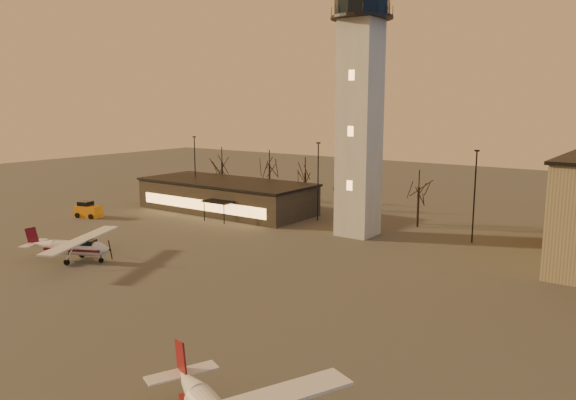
% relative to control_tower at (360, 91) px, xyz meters
% --- Properties ---
extents(ground, '(220.00, 220.00, 0.00)m').
position_rel_control_tower_xyz_m(ground, '(0.00, -30.00, -16.33)').
color(ground, '#403E3B').
rests_on(ground, ground).
extents(control_tower, '(6.80, 6.80, 32.60)m').
position_rel_control_tower_xyz_m(control_tower, '(0.00, 0.00, 0.00)').
color(control_tower, '#9B9893').
rests_on(control_tower, ground).
extents(terminal, '(25.40, 12.20, 4.30)m').
position_rel_control_tower_xyz_m(terminal, '(-21.99, 1.98, -14.17)').
color(terminal, black).
rests_on(terminal, ground).
extents(light_poles, '(58.50, 12.25, 10.14)m').
position_rel_control_tower_xyz_m(light_poles, '(0.50, 1.00, -10.92)').
color(light_poles, black).
rests_on(light_poles, ground).
extents(tree_row, '(37.20, 9.20, 8.80)m').
position_rel_control_tower_xyz_m(tree_row, '(-13.70, 9.16, -10.39)').
color(tree_row, black).
rests_on(tree_row, ground).
extents(cessna_rear, '(9.44, 11.29, 3.25)m').
position_rel_control_tower_xyz_m(cessna_rear, '(-16.35, -25.48, -15.21)').
color(cessna_rear, silver).
rests_on(cessna_rear, ground).
extents(service_cart, '(3.68, 2.79, 2.12)m').
position_rel_control_tower_xyz_m(service_cart, '(-34.07, -12.01, -15.52)').
color(service_cart, orange).
rests_on(service_cart, ground).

